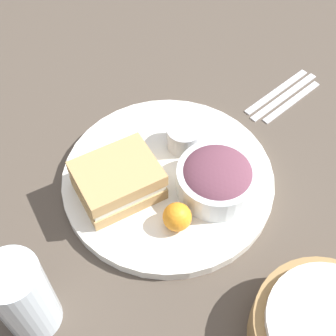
{
  "coord_description": "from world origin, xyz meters",
  "views": [
    {
      "loc": [
        0.16,
        0.4,
        0.62
      ],
      "look_at": [
        0.0,
        0.0,
        0.04
      ],
      "focal_mm": 50.0,
      "sensor_mm": 36.0,
      "label": 1
    }
  ],
  "objects": [
    {
      "name": "fork",
      "position": [
        -0.26,
        -0.12,
        0.0
      ],
      "size": [
        0.16,
        0.07,
        0.01
      ],
      "primitive_type": "cube",
      "rotation": [
        0.0,
        0.0,
        3.5
      ],
      "color": "silver",
      "rests_on": "ground_plane"
    },
    {
      "name": "plate",
      "position": [
        0.0,
        0.0,
        0.01
      ],
      "size": [
        0.33,
        0.33,
        0.02
      ],
      "primitive_type": "cylinder",
      "color": "white",
      "rests_on": "ground_plane"
    },
    {
      "name": "knife",
      "position": [
        -0.27,
        -0.1,
        0.0
      ],
      "size": [
        0.17,
        0.07,
        0.01
      ],
      "primitive_type": "cube",
      "rotation": [
        0.0,
        0.0,
        3.5
      ],
      "color": "silver",
      "rests_on": "ground_plane"
    },
    {
      "name": "dressing_cup",
      "position": [
        -0.05,
        -0.05,
        0.04
      ],
      "size": [
        0.06,
        0.06,
        0.04
      ],
      "primitive_type": "cylinder",
      "color": "#B7B7BC",
      "rests_on": "plate"
    },
    {
      "name": "bread_basket",
      "position": [
        -0.09,
        0.3,
        0.03
      ],
      "size": [
        0.18,
        0.18,
        0.07
      ],
      "color": "#997547",
      "rests_on": "ground_plane"
    },
    {
      "name": "orange_wedge",
      "position": [
        0.02,
        0.09,
        0.04
      ],
      "size": [
        0.04,
        0.04,
        0.04
      ],
      "primitive_type": "sphere",
      "color": "orange",
      "rests_on": "plate"
    },
    {
      "name": "drink_glass",
      "position": [
        0.24,
        0.14,
        0.07
      ],
      "size": [
        0.07,
        0.07,
        0.14
      ],
      "primitive_type": "cylinder",
      "color": "silver",
      "rests_on": "ground_plane"
    },
    {
      "name": "spoon",
      "position": [
        -0.28,
        -0.08,
        0.0
      ],
      "size": [
        0.14,
        0.06,
        0.01
      ],
      "primitive_type": "cube",
      "rotation": [
        0.0,
        0.0,
        3.5
      ],
      "color": "silver",
      "rests_on": "ground_plane"
    },
    {
      "name": "salad_bowl",
      "position": [
        -0.06,
        0.05,
        0.05
      ],
      "size": [
        0.12,
        0.12,
        0.06
      ],
      "color": "white",
      "rests_on": "plate"
    },
    {
      "name": "ground_plane",
      "position": [
        0.0,
        0.0,
        0.0
      ],
      "size": [
        4.0,
        4.0,
        0.0
      ],
      "primitive_type": "plane",
      "color": "#4C4238"
    },
    {
      "name": "sandwich",
      "position": [
        0.08,
        -0.0,
        0.05
      ],
      "size": [
        0.13,
        0.11,
        0.06
      ],
      "color": "tan",
      "rests_on": "plate"
    }
  ]
}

